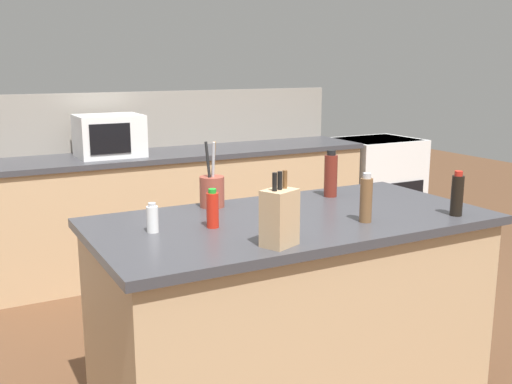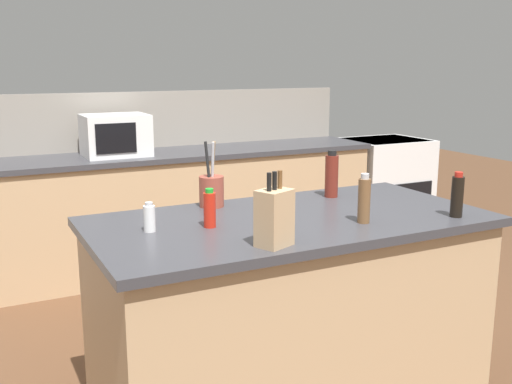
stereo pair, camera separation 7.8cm
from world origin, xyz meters
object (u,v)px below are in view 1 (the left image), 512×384
at_px(salt_shaker, 152,219).
at_px(hot_sauce_bottle, 213,209).
at_px(pepper_grinder, 366,199).
at_px(vinegar_bottle, 331,175).
at_px(soy_sauce_bottle, 457,195).
at_px(microwave, 109,136).
at_px(range_oven, 375,186).
at_px(knife_block, 279,217).
at_px(utensil_crock, 212,190).

distance_m(salt_shaker, hot_sauce_bottle, 0.26).
xyz_separation_m(hot_sauce_bottle, pepper_grinder, (0.63, -0.23, 0.02)).
bearing_deg(vinegar_bottle, soy_sauce_bottle, -65.33).
bearing_deg(microwave, salt_shaker, -100.17).
distance_m(salt_shaker, pepper_grinder, 0.93).
bearing_deg(microwave, soy_sauce_bottle, -69.66).
bearing_deg(range_oven, vinegar_bottle, -134.54).
distance_m(range_oven, pepper_grinder, 3.23).
xyz_separation_m(knife_block, vinegar_bottle, (0.67, 0.62, 0.00)).
xyz_separation_m(range_oven, soy_sauce_bottle, (-1.62, -2.53, 0.57)).
relative_size(knife_block, pepper_grinder, 1.32).
bearing_deg(hot_sauce_bottle, knife_block, -71.58).
xyz_separation_m(range_oven, hot_sauce_bottle, (-2.69, -2.19, 0.55)).
height_order(microwave, pepper_grinder, microwave).
height_order(utensil_crock, pepper_grinder, utensil_crock).
xyz_separation_m(microwave, soy_sauce_bottle, (0.94, -2.53, -0.06)).
bearing_deg(utensil_crock, soy_sauce_bottle, -36.72).
distance_m(microwave, soy_sauce_bottle, 2.70).
relative_size(salt_shaker, soy_sauce_bottle, 0.60).
xyz_separation_m(knife_block, soy_sauce_bottle, (0.95, 0.02, -0.02)).
height_order(vinegar_bottle, hot_sauce_bottle, vinegar_bottle).
bearing_deg(pepper_grinder, utensil_crock, 129.64).
bearing_deg(vinegar_bottle, microwave, 108.93).
bearing_deg(knife_block, hot_sauce_bottle, 85.42).
distance_m(range_oven, vinegar_bottle, 2.76).
distance_m(microwave, salt_shaker, 2.18).
height_order(range_oven, utensil_crock, utensil_crock).
height_order(knife_block, salt_shaker, knife_block).
xyz_separation_m(range_oven, knife_block, (-2.57, -2.55, 0.59)).
xyz_separation_m(knife_block, hot_sauce_bottle, (-0.12, 0.36, -0.03)).
height_order(soy_sauce_bottle, hot_sauce_bottle, soy_sauce_bottle).
xyz_separation_m(salt_shaker, pepper_grinder, (0.88, -0.28, 0.04)).
xyz_separation_m(soy_sauce_bottle, vinegar_bottle, (-0.28, 0.60, 0.02)).
relative_size(knife_block, utensil_crock, 0.91).
distance_m(salt_shaker, vinegar_bottle, 1.07).
bearing_deg(knife_block, salt_shaker, 109.15).
xyz_separation_m(range_oven, pepper_grinder, (-2.06, -2.42, 0.58)).
bearing_deg(utensil_crock, knife_block, -92.62).
bearing_deg(utensil_crock, vinegar_bottle, -7.23).
bearing_deg(vinegar_bottle, utensil_crock, 172.77).
distance_m(vinegar_bottle, pepper_grinder, 0.52).
distance_m(vinegar_bottle, hot_sauce_bottle, 0.84).
distance_m(range_oven, utensil_crock, 3.18).
height_order(utensil_crock, soy_sauce_bottle, utensil_crock).
height_order(microwave, knife_block, microwave).
xyz_separation_m(microwave, knife_block, (-0.01, -2.55, -0.04)).
xyz_separation_m(range_oven, salt_shaker, (-2.94, -2.14, 0.53)).
bearing_deg(pepper_grinder, microwave, 101.62).
relative_size(utensil_crock, hot_sauce_bottle, 1.90).
bearing_deg(soy_sauce_bottle, pepper_grinder, 166.41).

